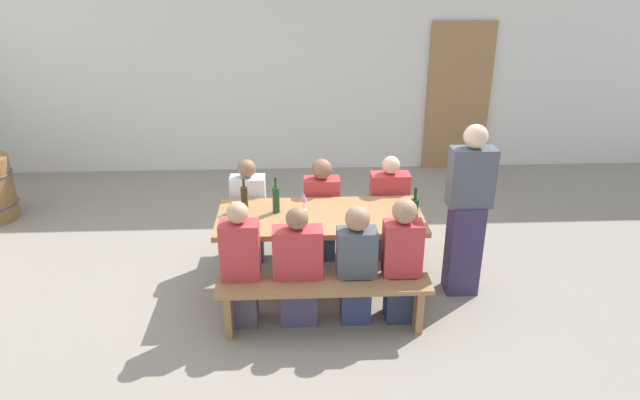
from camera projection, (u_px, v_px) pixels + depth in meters
name	position (u px, v px, depth m)	size (l,w,h in m)	color
ground_plane	(320.00, 285.00, 5.63)	(24.00, 24.00, 0.00)	gray
back_wall	(309.00, 58.00, 8.06)	(14.00, 0.20, 3.20)	silver
wooden_door	(458.00, 97.00, 8.24)	(0.90, 0.06, 2.10)	#9E7247
tasting_table	(320.00, 223.00, 5.36)	(1.90, 0.83, 0.75)	#9E7247
bench_near	(324.00, 294.00, 4.84)	(1.80, 0.30, 0.45)	#9E7247
bench_far	(317.00, 221.00, 6.14)	(1.80, 0.30, 0.45)	#9E7247
wine_bottle_0	(276.00, 199.00, 5.33)	(0.07, 0.07, 0.34)	#194723
wine_bottle_1	(414.00, 210.00, 5.14)	(0.07, 0.07, 0.33)	#143319
wine_bottle_2	(244.00, 197.00, 5.42)	(0.07, 0.07, 0.30)	#332814
wine_glass_0	(232.00, 205.00, 5.26)	(0.07, 0.07, 0.16)	silver
wine_glass_1	(304.00, 198.00, 5.37)	(0.07, 0.07, 0.18)	silver
seated_guest_near_0	(241.00, 267.00, 4.87)	(0.33, 0.24, 1.14)	#54495C
seated_guest_near_1	(298.00, 270.00, 4.90)	(0.42, 0.24, 1.08)	#4A4465
seated_guest_near_2	(356.00, 267.00, 4.92)	(0.34, 0.24, 1.08)	navy
seated_guest_near_3	(401.00, 262.00, 4.92)	(0.33, 0.24, 1.14)	#2A354E
seated_guest_far_0	(249.00, 213.00, 5.91)	(0.35, 0.24, 1.10)	#2C5471
seated_guest_far_1	(322.00, 212.00, 5.94)	(0.36, 0.24, 1.09)	#354861
seated_guest_far_2	(389.00, 211.00, 5.97)	(0.39, 0.24, 1.11)	#54356D
standing_host	(467.00, 214.00, 5.23)	(0.39, 0.24, 1.64)	#3A2F55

